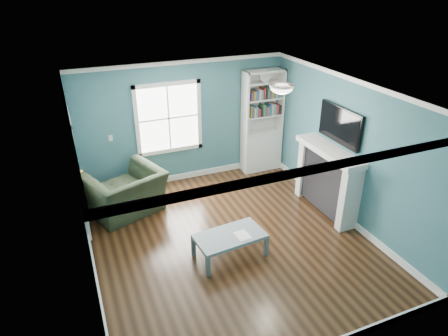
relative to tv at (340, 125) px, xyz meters
name	(u,v)px	position (x,y,z in m)	size (l,w,h in m)	color
floor	(230,240)	(-2.20, -0.20, -1.72)	(5.00, 5.00, 0.00)	black
room_walls	(230,157)	(-2.20, -0.20, -0.14)	(5.00, 5.00, 5.00)	#2F6869
trim	(230,177)	(-2.20, -0.20, -0.49)	(4.50, 5.00, 2.60)	white
window	(169,118)	(-2.50, 2.29, -0.27)	(1.40, 0.06, 1.50)	white
bookshelf	(261,131)	(-0.43, 2.10, -0.80)	(0.90, 0.35, 2.31)	silver
fireplace	(327,181)	(-0.12, 0.00, -1.09)	(0.44, 1.58, 1.30)	black
tv	(340,125)	(0.00, 0.00, 0.00)	(0.06, 1.10, 0.65)	black
door	(78,173)	(-4.42, 1.20, -0.65)	(0.12, 0.98, 2.17)	silver
ceiling_fixture	(282,88)	(-1.30, -0.10, 0.82)	(0.38, 0.38, 0.15)	white
light_switch	(111,138)	(-3.70, 2.28, -0.52)	(0.08, 0.01, 0.12)	white
recliner	(125,186)	(-3.65, 1.40, -1.16)	(1.29, 0.84, 1.13)	#212D1C
coffee_table	(230,238)	(-2.36, -0.57, -1.38)	(1.15, 0.70, 0.40)	#515B61
paper_sheet	(242,235)	(-2.18, -0.66, -1.32)	(0.21, 0.27, 0.00)	white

